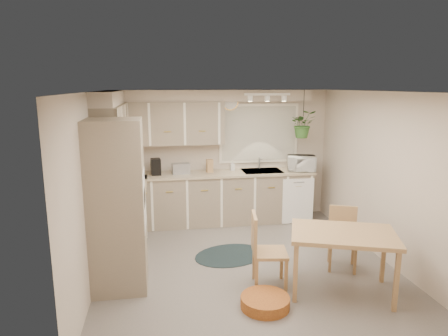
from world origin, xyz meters
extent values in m
plane|color=slate|center=(0.00, 0.00, 0.00)|extent=(4.20, 4.20, 0.00)
plane|color=white|center=(0.00, 0.00, 2.40)|extent=(4.20, 4.20, 0.00)
cube|color=beige|center=(0.00, 2.10, 1.20)|extent=(4.00, 0.04, 2.40)
cube|color=beige|center=(0.00, -2.10, 1.20)|extent=(4.00, 0.04, 2.40)
cube|color=beige|center=(-2.00, 0.00, 1.20)|extent=(0.04, 4.20, 2.40)
cube|color=beige|center=(2.00, 0.00, 1.20)|extent=(0.04, 4.20, 2.40)
cube|color=gray|center=(-1.70, 0.88, 0.45)|extent=(0.60, 1.85, 0.90)
cube|color=gray|center=(-0.20, 1.80, 0.45)|extent=(3.60, 0.60, 0.90)
cube|color=beige|center=(-1.69, 0.88, 0.92)|extent=(0.64, 1.89, 0.04)
cube|color=beige|center=(-0.20, 1.79, 0.92)|extent=(3.64, 0.64, 0.04)
cube|color=gray|center=(-1.68, -0.38, 1.05)|extent=(0.65, 0.65, 2.10)
cube|color=white|center=(-1.35, -0.38, 1.05)|extent=(0.02, 0.56, 0.58)
cube|color=gray|center=(-1.82, 1.00, 1.83)|extent=(0.35, 2.00, 0.75)
cube|color=gray|center=(-1.00, 1.93, 1.83)|extent=(2.00, 0.35, 0.75)
cube|color=beige|center=(-1.85, 1.00, 2.30)|extent=(0.30, 2.00, 0.20)
cube|color=beige|center=(-0.20, 1.95, 2.30)|extent=(3.60, 0.30, 0.20)
cube|color=white|center=(-1.68, 0.30, 0.94)|extent=(0.52, 0.58, 0.02)
cube|color=white|center=(-1.70, 0.30, 1.40)|extent=(0.40, 0.60, 0.14)
cube|color=silver|center=(0.70, 2.07, 1.60)|extent=(1.40, 0.02, 1.00)
cube|color=white|center=(0.70, 2.08, 1.60)|extent=(1.50, 0.02, 1.10)
cube|color=#989A9F|center=(0.70, 1.80, 0.90)|extent=(0.70, 0.48, 0.10)
cube|color=white|center=(1.30, 1.49, 0.42)|extent=(0.58, 0.02, 0.83)
cube|color=white|center=(0.70, 1.55, 2.33)|extent=(0.80, 0.04, 0.04)
cylinder|color=#ECB453|center=(0.15, 2.07, 2.18)|extent=(0.30, 0.03, 0.30)
cube|color=tan|center=(0.99, -0.94, 0.38)|extent=(1.42, 1.17, 0.77)
cube|color=tan|center=(0.17, -0.66, 0.47)|extent=(0.50, 0.50, 0.94)
cube|color=tan|center=(1.28, -0.34, 0.42)|extent=(0.51, 0.51, 0.84)
ellipsoid|color=black|center=(-0.16, 0.31, 0.01)|extent=(1.25, 1.06, 0.01)
cylinder|color=#B56824|center=(-0.02, -1.14, 0.06)|extent=(0.64, 0.64, 0.13)
imported|color=white|center=(1.42, 1.70, 1.11)|extent=(0.55, 0.39, 0.34)
imported|color=white|center=(0.17, 1.95, 0.98)|extent=(0.11, 0.19, 0.08)
imported|color=#346528|center=(1.42, 1.70, 1.74)|extent=(0.50, 0.54, 0.39)
cube|color=black|center=(-1.22, 1.80, 1.08)|extent=(0.19, 0.22, 0.29)
cube|color=#989A9F|center=(-0.78, 1.82, 1.03)|extent=(0.33, 0.21, 0.19)
cube|color=tan|center=(-0.26, 1.85, 1.06)|extent=(0.12, 0.12, 0.24)
camera|label=1|loc=(-1.15, -5.14, 2.48)|focal=32.00mm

